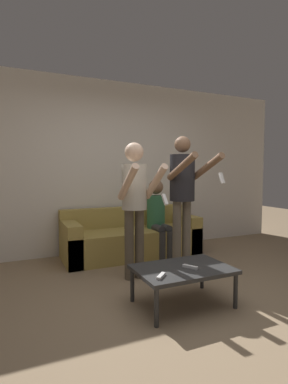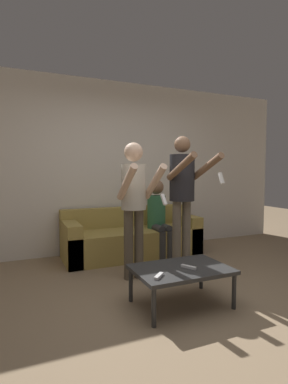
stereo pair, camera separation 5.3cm
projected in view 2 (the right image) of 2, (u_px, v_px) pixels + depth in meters
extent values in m
plane|color=#937A5B|center=(183.00, 304.00, 2.89)|extent=(14.00, 14.00, 0.00)
cube|color=silver|center=(113.00, 167.00, 4.81)|extent=(6.40, 0.06, 2.70)
cube|color=#AD9347|center=(132.00, 242.00, 4.53)|extent=(2.04, 0.77, 0.41)
cube|color=#AD9347|center=(125.00, 216.00, 4.78)|extent=(2.04, 0.16, 0.31)
cube|color=#AD9347|center=(71.00, 243.00, 4.16)|extent=(0.20, 0.77, 0.58)
cube|color=#AD9347|center=(185.00, 232.00, 4.89)|extent=(0.20, 0.77, 0.58)
cylinder|color=brown|center=(129.00, 245.00, 3.54)|extent=(0.11, 0.11, 0.83)
cylinder|color=brown|center=(139.00, 243.00, 3.59)|extent=(0.11, 0.11, 0.83)
cylinder|color=beige|center=(134.00, 187.00, 3.51)|extent=(0.29, 0.29, 0.53)
sphere|color=beige|center=(134.00, 152.00, 3.49)|extent=(0.22, 0.22, 0.22)
cylinder|color=beige|center=(127.00, 183.00, 3.24)|extent=(0.08, 0.50, 0.42)
cylinder|color=beige|center=(155.00, 182.00, 3.37)|extent=(0.08, 0.50, 0.42)
cube|color=white|center=(164.00, 200.00, 3.18)|extent=(0.04, 0.10, 0.12)
cylinder|color=#6B6051|center=(177.00, 237.00, 3.79)|extent=(0.11, 0.11, 0.91)
cylinder|color=#6B6051|center=(186.00, 236.00, 3.85)|extent=(0.11, 0.11, 0.91)
cylinder|color=#232328|center=(182.00, 178.00, 3.77)|extent=(0.31, 0.31, 0.58)
sphere|color=brown|center=(182.00, 144.00, 3.74)|extent=(0.20, 0.20, 0.20)
cylinder|color=brown|center=(181.00, 167.00, 3.43)|extent=(0.08, 0.59, 0.33)
cylinder|color=brown|center=(207.00, 167.00, 3.57)|extent=(0.08, 0.59, 0.33)
cube|color=white|center=(221.00, 178.00, 3.33)|extent=(0.04, 0.08, 0.13)
cylinder|color=#383838|center=(162.00, 246.00, 4.32)|extent=(0.11, 0.11, 0.41)
cylinder|color=#383838|center=(170.00, 245.00, 4.37)|extent=(0.11, 0.11, 0.41)
cylinder|color=#383838|center=(157.00, 228.00, 4.45)|extent=(0.11, 0.32, 0.11)
cylinder|color=#383838|center=(165.00, 228.00, 4.50)|extent=(0.11, 0.32, 0.11)
cylinder|color=#337047|center=(156.00, 212.00, 4.61)|extent=(0.28, 0.28, 0.50)
sphere|color=brown|center=(156.00, 187.00, 4.58)|extent=(0.22, 0.22, 0.22)
cube|color=#2D2D2D|center=(181.00, 269.00, 2.85)|extent=(0.90, 0.61, 0.04)
cylinder|color=#2D2D2D|center=(154.00, 308.00, 2.46)|extent=(0.04, 0.04, 0.33)
cylinder|color=#2D2D2D|center=(234.00, 291.00, 2.78)|extent=(0.04, 0.04, 0.33)
cylinder|color=#2D2D2D|center=(131.00, 285.00, 2.94)|extent=(0.04, 0.04, 0.33)
cylinder|color=#2D2D2D|center=(201.00, 273.00, 3.27)|extent=(0.04, 0.04, 0.33)
cube|color=white|center=(159.00, 276.00, 2.58)|extent=(0.13, 0.13, 0.02)
cube|color=white|center=(189.00, 267.00, 2.83)|extent=(0.10, 0.15, 0.02)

